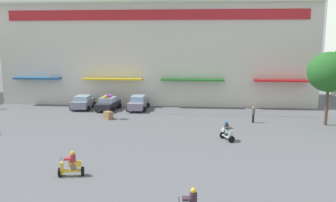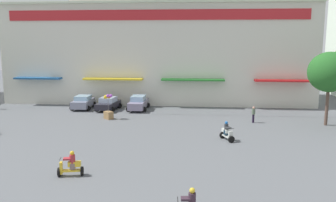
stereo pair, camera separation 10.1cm
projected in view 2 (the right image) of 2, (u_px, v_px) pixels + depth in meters
ground_plane at (126, 149)px, 25.60m from camera, size 128.00×128.00×0.00m
colonial_building at (160, 30)px, 46.44m from camera, size 37.45×15.99×21.42m
plaza_tree_1 at (329, 72)px, 32.05m from camera, size 3.83×3.56×6.72m
parked_car_0 at (83, 102)px, 40.56m from camera, size 2.44×3.90×1.52m
parked_car_1 at (108, 104)px, 39.87m from camera, size 2.61×4.02×1.46m
parked_car_2 at (138, 103)px, 39.94m from camera, size 2.29×4.25×1.60m
scooter_rider_1 at (227, 132)px, 27.78m from camera, size 1.12×1.56×1.51m
scooter_rider_8 at (71, 165)px, 20.49m from camera, size 1.51×0.81×1.49m
pedestrian_1 at (253, 113)px, 33.70m from camera, size 0.44×0.44×1.55m
balloon_vendor_cart at (108, 109)px, 35.30m from camera, size 1.07×1.05×2.52m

